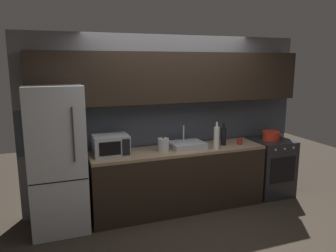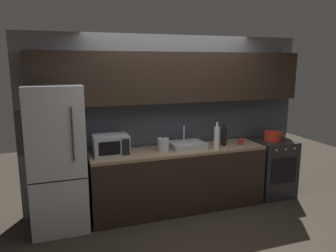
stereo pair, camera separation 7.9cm
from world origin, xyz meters
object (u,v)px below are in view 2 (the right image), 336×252
refrigerator (57,158)px  wine_bottle_white (217,138)px  microwave (111,145)px  mug_red (240,142)px  mug_amber (224,140)px  kettle (163,145)px  oven_range (271,167)px  cooking_pot (272,136)px  wine_bottle_dark (224,136)px

refrigerator → wine_bottle_white: bearing=-4.5°
microwave → mug_red: 1.92m
microwave → mug_amber: bearing=2.8°
kettle → mug_amber: size_ratio=2.32×
oven_range → microwave: size_ratio=1.96×
mug_amber → cooking_pot: size_ratio=0.32×
wine_bottle_white → cooking_pot: size_ratio=1.41×
refrigerator → mug_red: 2.59m
microwave → wine_bottle_white: wine_bottle_white is taller
mug_amber → cooking_pot: cooking_pot is taller
wine_bottle_white → cooking_pot: 1.09m
microwave → kettle: microwave is taller
kettle → cooking_pot: 1.82m
refrigerator → microwave: bearing=1.6°
mug_red → mug_amber: mug_red is taller
oven_range → cooking_pot: cooking_pot is taller
kettle → wine_bottle_white: wine_bottle_white is taller
oven_range → kettle: bearing=-179.3°
microwave → wine_bottle_dark: size_ratio=1.39×
wine_bottle_dark → mug_amber: bearing=59.4°
kettle → oven_range: bearing=0.7°
mug_red → mug_amber: bearing=132.4°
oven_range → wine_bottle_white: wine_bottle_white is taller
microwave → wine_bottle_white: size_ratio=1.19×
mug_amber → cooking_pot: 0.80m
wine_bottle_dark → microwave: bearing=178.5°
mug_red → mug_amber: size_ratio=1.07×
refrigerator → oven_range: refrigerator is taller
mug_red → cooking_pot: size_ratio=0.34×
mug_amber → microwave: bearing=-177.2°
refrigerator → wine_bottle_white: refrigerator is taller
kettle → mug_amber: bearing=7.2°
mug_red → mug_amber: (-0.17, 0.19, -0.00)m
wine_bottle_dark → mug_red: (0.25, -0.06, -0.09)m
oven_range → mug_red: mug_red is taller
refrigerator → wine_bottle_white: 2.16m
refrigerator → mug_amber: 2.42m
kettle → wine_bottle_dark: size_ratio=0.61×
oven_range → cooking_pot: size_ratio=3.28×
refrigerator → wine_bottle_dark: size_ratio=5.56×
refrigerator → kettle: 1.40m
refrigerator → microwave: refrigerator is taller
mug_amber → oven_range: bearing=-7.4°
wine_bottle_white → mug_amber: size_ratio=4.43×
kettle → mug_amber: (1.02, 0.13, -0.05)m
kettle → wine_bottle_white: size_ratio=0.52×
microwave → wine_bottle_dark: wine_bottle_dark is taller
oven_range → wine_bottle_dark: (-0.89, -0.02, 0.59)m
wine_bottle_white → refrigerator: bearing=175.5°
refrigerator → microwave: 0.69m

